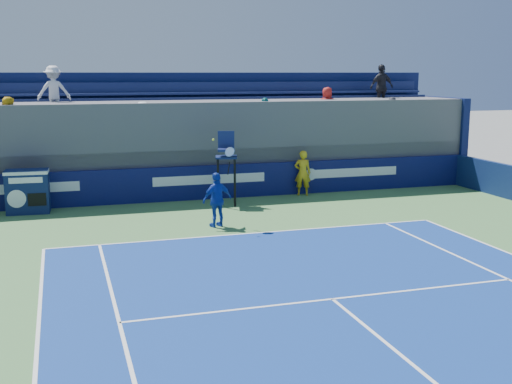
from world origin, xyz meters
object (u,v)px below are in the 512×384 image
object	(u,v)px
ball_person	(303,173)
tennis_player	(217,199)
umpire_chair	(226,160)
match_clock	(28,190)

from	to	relation	value
ball_person	tennis_player	size ratio (longest dim) A/B	0.64
ball_person	tennis_player	bearing A→B (deg)	61.66
ball_person	umpire_chair	distance (m)	3.25
match_clock	tennis_player	xyz separation A→B (m)	(5.29, -3.54, 0.07)
ball_person	umpire_chair	size ratio (longest dim) A/B	0.66
umpire_chair	tennis_player	size ratio (longest dim) A/B	0.96
umpire_chair	tennis_player	distance (m)	3.23
ball_person	match_clock	distance (m)	9.39
match_clock	umpire_chair	xyz separation A→B (m)	(6.33, -0.57, 0.79)
umpire_chair	match_clock	bearing A→B (deg)	174.86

